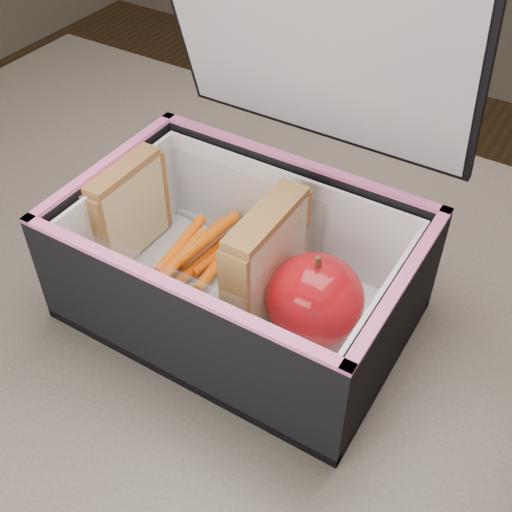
# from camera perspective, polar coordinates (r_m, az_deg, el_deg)

# --- Properties ---
(kitchen_table) EXTENTS (1.20, 0.80, 0.75)m
(kitchen_table) POSITION_cam_1_polar(r_m,az_deg,el_deg) (0.62, 0.14, -14.35)
(kitchen_table) COLOR #66594E
(kitchen_table) RESTS_ON ground
(lunch_bag) EXTENTS (0.29, 0.25, 0.29)m
(lunch_bag) POSITION_cam_1_polar(r_m,az_deg,el_deg) (0.55, -1.21, -0.13)
(lunch_bag) COLOR black
(lunch_bag) RESTS_ON kitchen_table
(plastic_tub) EXTENTS (0.19, 0.14, 0.08)m
(plastic_tub) POSITION_cam_1_polar(r_m,az_deg,el_deg) (0.57, -5.52, 0.96)
(plastic_tub) COLOR white
(plastic_tub) RESTS_ON lunch_bag
(sandwich_left) EXTENTS (0.02, 0.08, 0.09)m
(sandwich_left) POSITION_cam_1_polar(r_m,az_deg,el_deg) (0.61, -11.33, 4.16)
(sandwich_left) COLOR beige
(sandwich_left) RESTS_ON plastic_tub
(sandwich_right) EXTENTS (0.03, 0.09, 0.10)m
(sandwich_right) POSITION_cam_1_polar(r_m,az_deg,el_deg) (0.53, 0.90, -0.55)
(sandwich_right) COLOR beige
(sandwich_right) RESTS_ON plastic_tub
(carrot_sticks) EXTENTS (0.05, 0.15, 0.03)m
(carrot_sticks) POSITION_cam_1_polar(r_m,az_deg,el_deg) (0.59, -5.50, 0.05)
(carrot_sticks) COLOR #F06601
(carrot_sticks) RESTS_ON plastic_tub
(paper_napkin) EXTENTS (0.09, 0.09, 0.01)m
(paper_napkin) POSITION_cam_1_polar(r_m,az_deg,el_deg) (0.55, 5.52, -6.71)
(paper_napkin) COLOR white
(paper_napkin) RESTS_ON lunch_bag
(red_apple) EXTENTS (0.09, 0.09, 0.08)m
(red_apple) POSITION_cam_1_polar(r_m,az_deg,el_deg) (0.52, 5.26, -3.85)
(red_apple) COLOR maroon
(red_apple) RESTS_ON paper_napkin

